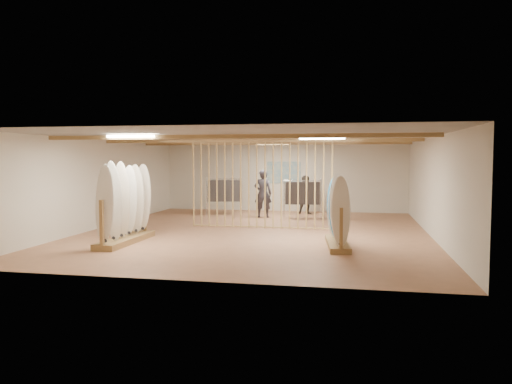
% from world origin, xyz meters
% --- Properties ---
extents(floor, '(12.00, 12.00, 0.00)m').
position_xyz_m(floor, '(0.00, 0.00, 0.00)').
color(floor, '#AE7654').
rests_on(floor, ground).
extents(ceiling, '(12.00, 12.00, 0.00)m').
position_xyz_m(ceiling, '(0.00, 0.00, 2.80)').
color(ceiling, gray).
rests_on(ceiling, ground).
extents(wall_back, '(12.00, 0.00, 12.00)m').
position_xyz_m(wall_back, '(0.00, 6.00, 1.40)').
color(wall_back, silver).
rests_on(wall_back, ground).
extents(wall_front, '(12.00, 0.00, 12.00)m').
position_xyz_m(wall_front, '(0.00, -6.00, 1.40)').
color(wall_front, silver).
rests_on(wall_front, ground).
extents(wall_left, '(0.00, 12.00, 12.00)m').
position_xyz_m(wall_left, '(-5.00, 0.00, 1.40)').
color(wall_left, silver).
rests_on(wall_left, ground).
extents(wall_right, '(0.00, 12.00, 12.00)m').
position_xyz_m(wall_right, '(5.00, 0.00, 1.40)').
color(wall_right, silver).
rests_on(wall_right, ground).
extents(ceiling_slats, '(9.50, 6.12, 0.10)m').
position_xyz_m(ceiling_slats, '(0.00, 0.00, 2.72)').
color(ceiling_slats, '#9A7746').
rests_on(ceiling_slats, ground).
extents(light_panels, '(1.20, 0.35, 0.06)m').
position_xyz_m(light_panels, '(0.00, 0.00, 2.74)').
color(light_panels, white).
rests_on(light_panels, ground).
extents(bamboo_partition, '(4.45, 0.05, 2.78)m').
position_xyz_m(bamboo_partition, '(0.00, 0.80, 1.40)').
color(bamboo_partition, tan).
rests_on(bamboo_partition, ground).
extents(poster, '(1.40, 0.03, 0.90)m').
position_xyz_m(poster, '(0.00, 5.98, 1.60)').
color(poster, teal).
rests_on(poster, ground).
extents(rack_left, '(0.58, 2.54, 2.04)m').
position_xyz_m(rack_left, '(-2.98, -2.49, 0.70)').
color(rack_left, '#9A7746').
rests_on(rack_left, floor).
extents(rack_right, '(0.73, 2.26, 1.79)m').
position_xyz_m(rack_right, '(2.46, -1.93, 0.61)').
color(rack_right, '#9A7746').
rests_on(rack_right, floor).
extents(clothing_rack_a, '(1.31, 0.63, 1.44)m').
position_xyz_m(clothing_rack_a, '(-2.07, 4.15, 0.94)').
color(clothing_rack_a, silver).
rests_on(clothing_rack_a, floor).
extents(clothing_rack_b, '(1.33, 0.47, 1.43)m').
position_xyz_m(clothing_rack_b, '(1.03, 3.55, 0.93)').
color(clothing_rack_b, silver).
rests_on(clothing_rack_b, floor).
extents(shopper_a, '(0.77, 0.56, 2.01)m').
position_xyz_m(shopper_a, '(-0.44, 3.61, 1.01)').
color(shopper_a, '#2D2A33').
rests_on(shopper_a, floor).
extents(shopper_b, '(0.83, 0.65, 1.71)m').
position_xyz_m(shopper_b, '(1.03, 4.97, 0.86)').
color(shopper_b, '#37302B').
rests_on(shopper_b, floor).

